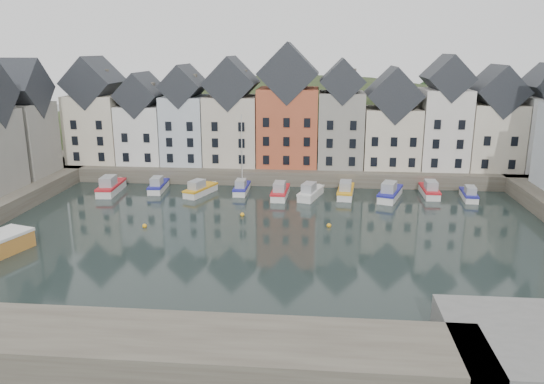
# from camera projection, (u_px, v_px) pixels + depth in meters

# --- Properties ---
(ground) EXTENTS (260.00, 260.00, 0.00)m
(ground) POSITION_uv_depth(u_px,v_px,m) (270.00, 241.00, 53.55)
(ground) COLOR black
(ground) RESTS_ON ground
(far_quay) EXTENTS (90.00, 16.00, 2.00)m
(far_quay) POSITION_uv_depth(u_px,v_px,m) (288.00, 168.00, 82.13)
(far_quay) COLOR #4F483C
(far_quay) RESTS_ON ground
(near_wall) EXTENTS (50.00, 6.00, 2.00)m
(near_wall) POSITION_uv_depth(u_px,v_px,m) (77.00, 344.00, 33.01)
(near_wall) COLOR #4F483C
(near_wall) RESTS_ON ground
(hillside) EXTENTS (153.60, 70.40, 64.00)m
(hillside) POSITION_uv_depth(u_px,v_px,m) (295.00, 229.00, 112.07)
(hillside) COLOR #1F2E17
(hillside) RESTS_ON ground
(far_terrace) EXTENTS (72.37, 8.16, 17.78)m
(far_terrace) POSITION_uv_depth(u_px,v_px,m) (310.00, 119.00, 77.87)
(far_terrace) COLOR beige
(far_terrace) RESTS_ON far_quay
(mooring_buoys) EXTENTS (20.50, 5.50, 0.50)m
(mooring_buoys) POSITION_uv_depth(u_px,v_px,m) (239.00, 222.00, 58.99)
(mooring_buoys) COLOR gold
(mooring_buoys) RESTS_ON ground
(boat_a) EXTENTS (2.65, 7.15, 2.69)m
(boat_a) POSITION_uv_depth(u_px,v_px,m) (111.00, 187.00, 71.31)
(boat_a) COLOR silver
(boat_a) RESTS_ON ground
(boat_b) EXTENTS (2.19, 5.97, 2.25)m
(boat_b) POSITION_uv_depth(u_px,v_px,m) (158.00, 186.00, 72.45)
(boat_b) COLOR silver
(boat_b) RESTS_ON ground
(boat_c) EXTENTS (3.80, 6.30, 2.31)m
(boat_c) POSITION_uv_depth(u_px,v_px,m) (200.00, 190.00, 70.44)
(boat_c) COLOR silver
(boat_c) RESTS_ON ground
(boat_d) EXTENTS (1.75, 5.56, 10.60)m
(boat_d) POSITION_uv_depth(u_px,v_px,m) (242.00, 188.00, 71.45)
(boat_d) COLOR silver
(boat_d) RESTS_ON ground
(boat_e) EXTENTS (2.19, 6.34, 2.41)m
(boat_e) POSITION_uv_depth(u_px,v_px,m) (280.00, 192.00, 69.19)
(boat_e) COLOR silver
(boat_e) RESTS_ON ground
(boat_f) EXTENTS (3.53, 6.41, 2.35)m
(boat_f) POSITION_uv_depth(u_px,v_px,m) (310.00, 193.00, 68.90)
(boat_f) COLOR silver
(boat_f) RESTS_ON ground
(boat_g) EXTENTS (2.58, 6.46, 2.42)m
(boat_g) POSITION_uv_depth(u_px,v_px,m) (346.00, 191.00, 69.64)
(boat_g) COLOR silver
(boat_g) RESTS_ON ground
(boat_h) EXTENTS (4.12, 7.15, 2.62)m
(boat_h) POSITION_uv_depth(u_px,v_px,m) (390.00, 193.00, 68.42)
(boat_h) COLOR silver
(boat_h) RESTS_ON ground
(boat_i) EXTENTS (1.98, 6.24, 2.39)m
(boat_i) POSITION_uv_depth(u_px,v_px,m) (429.00, 190.00, 69.97)
(boat_i) COLOR silver
(boat_i) RESTS_ON ground
(boat_j) EXTENTS (2.10, 5.45, 2.04)m
(boat_j) POSITION_uv_depth(u_px,v_px,m) (469.00, 195.00, 68.32)
(boat_j) COLOR silver
(boat_j) RESTS_ON ground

